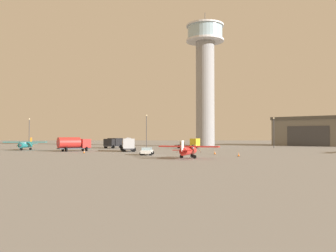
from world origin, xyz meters
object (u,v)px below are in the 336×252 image
(light_post_north, at_px, (29,130))
(traffic_cone_mid_apron, at_px, (215,152))
(truck_fuel_tanker_silver, at_px, (128,144))
(traffic_cone_near_right, at_px, (239,154))
(control_tower, at_px, (205,72))
(light_post_west, at_px, (146,128))
(airplane_teal, at_px, (26,144))
(light_post_centre, at_px, (274,130))
(truck_fuel_tanker_red, at_px, (73,143))
(car_white, at_px, (147,151))
(airplane_red, at_px, (188,150))
(truck_box_black, at_px, (114,142))
(truck_flatbed_yellow, at_px, (191,144))
(traffic_cone_near_left, at_px, (84,152))

(light_post_north, bearing_deg, traffic_cone_mid_apron, -38.51)
(truck_fuel_tanker_silver, relative_size, traffic_cone_near_right, 10.54)
(control_tower, height_order, light_post_west, control_tower)
(airplane_teal, distance_m, light_post_centre, 64.18)
(truck_fuel_tanker_silver, bearing_deg, light_post_centre, 109.39)
(light_post_west, height_order, traffic_cone_near_right, light_post_west)
(traffic_cone_mid_apron, bearing_deg, airplane_teal, 157.08)
(light_post_north, bearing_deg, truck_fuel_tanker_silver, -40.63)
(truck_fuel_tanker_red, distance_m, car_white, 22.75)
(airplane_red, height_order, traffic_cone_mid_apron, airplane_red)
(airplane_red, xyz_separation_m, truck_box_black, (-18.67, 43.15, 0.30))
(light_post_west, bearing_deg, truck_fuel_tanker_silver, -94.08)
(truck_box_black, height_order, traffic_cone_near_right, truck_box_black)
(truck_fuel_tanker_red, height_order, traffic_cone_near_right, truck_fuel_tanker_red)
(airplane_teal, xyz_separation_m, car_white, (30.05, -20.29, -0.62))
(truck_fuel_tanker_silver, distance_m, truck_box_black, 20.74)
(truck_flatbed_yellow, distance_m, car_white, 33.64)
(truck_fuel_tanker_silver, height_order, car_white, truck_fuel_tanker_silver)
(light_post_west, relative_size, light_post_centre, 1.12)
(truck_fuel_tanker_silver, relative_size, light_post_west, 0.74)
(control_tower, bearing_deg, truck_flatbed_yellow, -107.16)
(airplane_red, distance_m, truck_flatbed_yellow, 41.73)
(traffic_cone_near_left, bearing_deg, traffic_cone_mid_apron, -8.78)
(control_tower, height_order, truck_fuel_tanker_red, control_tower)
(truck_flatbed_yellow, height_order, light_post_west, light_post_west)
(car_white, bearing_deg, light_post_north, 44.71)
(car_white, distance_m, traffic_cone_near_left, 14.18)
(truck_fuel_tanker_silver, xyz_separation_m, light_post_west, (1.85, 25.96, 3.89))
(truck_fuel_tanker_silver, bearing_deg, traffic_cone_near_left, -54.37)
(traffic_cone_near_left, bearing_deg, truck_box_black, 88.16)
(control_tower, relative_size, light_post_centre, 5.02)
(truck_fuel_tanker_silver, bearing_deg, light_post_west, 164.80)
(truck_box_black, bearing_deg, light_post_centre, 115.11)
(control_tower, height_order, truck_fuel_tanker_silver, control_tower)
(truck_fuel_tanker_red, bearing_deg, truck_flatbed_yellow, -2.15)
(light_post_west, distance_m, traffic_cone_near_left, 35.50)
(light_post_north, bearing_deg, light_post_west, -4.44)
(truck_fuel_tanker_silver, xyz_separation_m, light_post_north, (-33.45, 28.70, 3.42))
(traffic_cone_near_right, bearing_deg, airplane_teal, 151.90)
(airplane_red, relative_size, car_white, 2.11)
(truck_box_black, height_order, light_post_centre, light_post_centre)
(airplane_teal, distance_m, light_post_west, 33.49)
(airplane_teal, distance_m, light_post_north, 24.50)
(traffic_cone_near_right, xyz_separation_m, traffic_cone_mid_apron, (-3.16, 6.37, 0.01))
(truck_box_black, distance_m, light_post_north, 28.60)
(car_white, xyz_separation_m, traffic_cone_near_right, (15.26, -3.90, -0.41))
(airplane_red, height_order, light_post_west, light_post_west)
(truck_flatbed_yellow, distance_m, traffic_cone_mid_apron, 30.10)
(car_white, xyz_separation_m, traffic_cone_mid_apron, (12.10, 2.47, -0.40))
(car_white, relative_size, light_post_west, 0.46)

